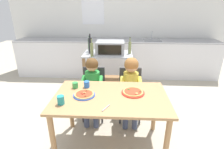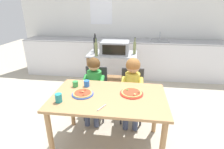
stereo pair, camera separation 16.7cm
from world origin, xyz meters
name	(u,v)px [view 2 (the right image)]	position (x,y,z in m)	size (l,w,h in m)	color
ground_plane	(118,101)	(0.00, 1.14, 0.00)	(11.42, 11.42, 0.00)	#B7AD99
back_wall_tiled	(125,20)	(0.00, 2.91, 1.35)	(5.51, 0.14, 2.70)	white
kitchen_counter	(123,58)	(0.00, 2.50, 0.46)	(4.96, 0.60, 1.12)	silver
kitchen_island_cart	(113,68)	(-0.14, 1.44, 0.57)	(0.93, 0.56, 0.87)	#B7BABF
toaster_oven	(115,48)	(-0.09, 1.42, 0.98)	(0.52, 0.40, 0.23)	#999BA0
bottle_brown_beer	(95,45)	(-0.47, 1.42, 1.02)	(0.06, 0.06, 0.37)	black
bottle_dark_olive_oil	(96,49)	(-0.41, 1.21, 0.99)	(0.06, 0.06, 0.33)	olive
bottle_squat_spirits	(135,48)	(0.27, 1.44, 0.99)	(0.06, 0.06, 0.31)	olive
bottle_slim_sauce	(95,44)	(-0.50, 1.58, 1.00)	(0.07, 0.07, 0.31)	#1E4723
dining_table	(109,103)	(0.00, 0.00, 0.64)	(1.34, 0.82, 0.74)	#AD7F51
dining_chair_left	(96,89)	(-0.31, 0.67, 0.48)	(0.36, 0.36, 0.81)	#333338
dining_chair_right	(132,91)	(0.27, 0.66, 0.48)	(0.36, 0.36, 0.81)	#333338
child_in_green_shirt	(94,82)	(-0.31, 0.54, 0.65)	(0.32, 0.42, 1.00)	#424C6B
child_in_yellow_shirt	(132,83)	(0.27, 0.55, 0.68)	(0.32, 0.42, 1.01)	#424C6B
pizza_plate_blue_rimmed	(83,94)	(-0.31, -0.01, 0.75)	(0.26, 0.26, 0.03)	#3356B7
pizza_plate_red_rimmed	(132,93)	(0.27, 0.08, 0.75)	(0.28, 0.28, 0.03)	red
drinking_cup_teal	(59,98)	(-0.52, -0.21, 0.79)	(0.08, 0.08, 0.10)	teal
drinking_cup_green	(75,84)	(-0.47, 0.19, 0.78)	(0.07, 0.07, 0.08)	green
drinking_cup_blue	(87,83)	(-0.32, 0.22, 0.78)	(0.07, 0.07, 0.08)	blue
serving_spoon	(102,107)	(-0.03, -0.27, 0.75)	(0.01, 0.01, 0.14)	#B7BABF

